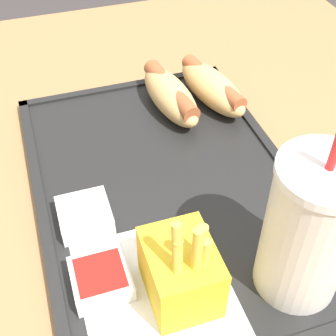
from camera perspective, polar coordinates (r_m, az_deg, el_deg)
name	(u,v)px	position (r m, az deg, el deg)	size (l,w,h in m)	color
food_tray	(168,189)	(0.55, 0.00, -2.60)	(0.45, 0.30, 0.01)	black
paper_napkin	(157,295)	(0.46, -1.29, -15.26)	(0.17, 0.14, 0.00)	white
soda_cup	(309,230)	(0.43, 16.82, -7.28)	(0.08, 0.08, 0.18)	silver
hot_dog_far	(212,87)	(0.67, 5.42, 9.81)	(0.15, 0.08, 0.05)	tan
hot_dog_near	(170,95)	(0.65, 0.30, 8.92)	(0.15, 0.07, 0.05)	tan
fries_carton	(179,273)	(0.43, 1.32, -12.66)	(0.08, 0.06, 0.12)	gold
sauce_cup_mayo	(85,215)	(0.51, -10.13, -5.65)	(0.05, 0.05, 0.02)	silver
sauce_cup_ketchup	(101,279)	(0.46, -8.17, -13.23)	(0.05, 0.05, 0.02)	silver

